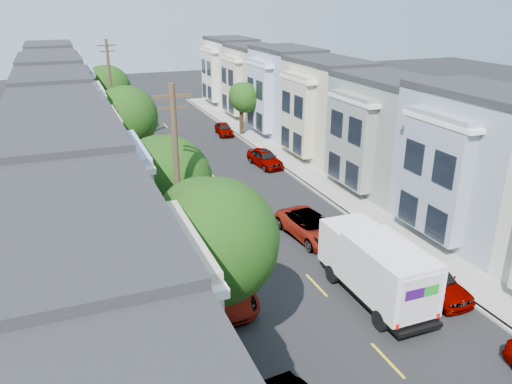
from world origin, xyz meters
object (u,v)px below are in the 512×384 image
Objects in this scene: parked_left_c at (220,287)px; parked_right_d at (224,129)px; tree_b at (213,242)px; fedex_truck at (376,266)px; parked_right_b at (432,279)px; parked_right_c at (265,158)px; tree_c at (165,181)px; lead_sedan at (311,227)px; tree_far_r at (244,98)px; tree_e at (106,89)px; tree_d at (126,117)px; utility_pole_far at (112,96)px; utility_pole_near at (178,194)px; parked_left_d at (170,206)px.

parked_left_c is 30.91m from parked_right_d.
fedex_truck is (8.30, 1.44, -3.49)m from tree_b.
tree_b is 1.62× the size of parked_right_b.
parked_right_c is (11.20, 22.00, -4.53)m from tree_b.
lead_sedan is (8.53, -0.12, -4.00)m from tree_c.
tree_b reaches higher than tree_far_r.
fedex_truck is 6.94m from lead_sedan.
fedex_truck is at bearing -76.55° from tree_e.
tree_e is at bearing 90.00° from tree_d.
parked_right_b is at bearing -62.78° from tree_d.
lead_sedan and parked_left_c have the same top height.
tree_c is 0.71× the size of utility_pole_far.
parked_left_c is (1.40, 3.95, -4.52)m from tree_b.
parked_right_b reaches higher than parked_right_c.
tree_b is 5.43m from utility_pole_near.
parked_left_c is at bearing -87.08° from utility_pole_far.
parked_right_d is (11.20, 24.85, -4.10)m from tree_c.
tree_b is at bearing -141.84° from lead_sedan.
parked_left_c is 1.36× the size of parked_right_d.
lead_sedan is at bearing 110.09° from parked_right_b.
tree_far_r is 1.24× the size of parked_left_d.
tree_c is 1.51× the size of parked_right_b.
parked_right_c is at bearing -51.69° from tree_e.
tree_b is 0.76× the size of utility_pole_near.
parked_left_d is 20.89m from parked_right_d.
fedex_truck is 1.24× the size of parked_left_c.
utility_pole_near is 2.27× the size of parked_left_d.
parked_right_b is 1.05× the size of parked_right_c.
tree_c is 11.24m from fedex_truck.
utility_pole_far is at bearing -89.98° from tree_e.
tree_b reaches higher than parked_right_b.
tree_d is 17.18m from lead_sedan.
parked_right_c is (11.20, -9.43, -4.42)m from utility_pole_far.
tree_e is at bearing 90.02° from utility_pole_far.
parked_left_c reaches higher than parked_right_d.
lead_sedan is at bearing 88.32° from fedex_truck.
lead_sedan is (-4.67, -24.18, -3.15)m from tree_far_r.
tree_e reaches higher than lead_sedan.
utility_pole_far reaches higher than parked_right_c.
tree_far_r is 13.30m from utility_pole_far.
parked_right_d is at bearing 84.97° from fedex_truck.
fedex_truck is 1.69× the size of parked_right_d.
tree_e is at bearing 122.31° from parked_right_c.
parked_left_c is at bearing -85.69° from tree_d.
utility_pole_far is at bearing -164.74° from parked_right_d.
utility_pole_near is 12.90m from parked_right_b.
utility_pole_near is at bearing -116.00° from tree_far_r.
tree_b reaches higher than lead_sedan.
utility_pole_far reaches higher than tree_far_r.
tree_c is 1.30× the size of tree_far_r.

